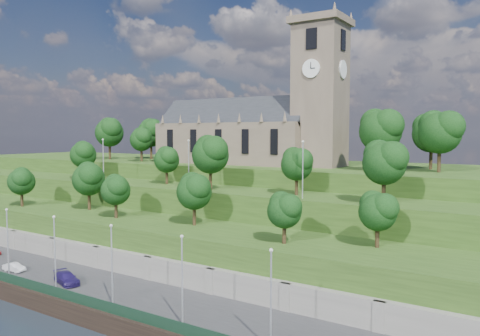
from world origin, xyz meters
The scene contains 16 objects.
ground centered at (0.00, 0.00, 0.00)m, with size 320.00×320.00×0.00m, color black.
promenade centered at (0.00, 6.00, 1.00)m, with size 160.00×12.00×2.00m, color #2D2D30.
quay_wall centered at (0.00, -0.05, 1.10)m, with size 160.00×0.50×2.20m, color black.
fence centered at (0.00, 0.60, 2.60)m, with size 160.00×0.10×1.20m, color #153121.
retaining_wall centered at (0.00, 11.97, 2.50)m, with size 160.00×2.10×5.00m.
embankment_lower centered at (0.00, 18.00, 4.00)m, with size 160.00×12.00×8.00m, color #274416.
embankment_upper centered at (0.00, 29.00, 6.00)m, with size 160.00×10.00×12.00m, color #274416.
hilltop centered at (0.00, 50.00, 7.50)m, with size 160.00×32.00×15.00m, color #274416.
church centered at (0.79, 45.98, 22.52)m, with size 38.60×12.35×27.60m.
trees_lower centered at (-2.30, 18.29, 12.89)m, with size 66.94×9.07×8.18m.
trees_upper centered at (4.81, 27.88, 17.34)m, with size 64.64×8.18×8.76m.
trees_hilltop centered at (3.20, 44.62, 21.41)m, with size 77.63×15.56×9.96m.
lamp_posts_promenade centered at (-2.00, 2.50, 7.15)m, with size 60.36×0.36×9.04m.
lamp_posts_upper centered at (0.00, 26.00, 16.61)m, with size 40.36×0.36×7.99m.
car_middle centered at (-13.02, 3.89, 2.57)m, with size 1.21×3.48×1.15m, color #B6B4BA.
car_right centered at (-2.43, 4.38, 2.71)m, with size 2.00×4.92×1.43m, color #221753.
Camera 1 is at (47.18, -32.53, 20.97)m, focal length 35.00 mm.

